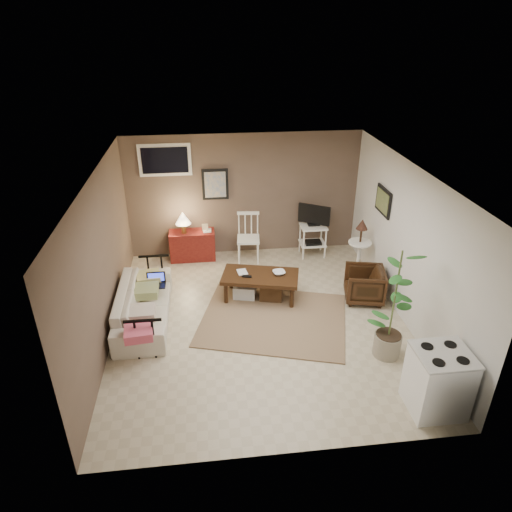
{
  "coord_description": "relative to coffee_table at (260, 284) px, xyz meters",
  "views": [
    {
      "loc": [
        -0.76,
        -5.88,
        4.23
      ],
      "look_at": [
        -0.02,
        0.35,
        0.98
      ],
      "focal_mm": 32.0,
      "sensor_mm": 36.0,
      "label": 1
    }
  ],
  "objects": [
    {
      "name": "spindle_chair",
      "position": [
        -0.04,
        1.43,
        0.18
      ],
      "size": [
        0.47,
        0.47,
        0.95
      ],
      "color": "white",
      "rests_on": "floor"
    },
    {
      "name": "sofa_end_rails",
      "position": [
        -1.77,
        -0.41,
        0.06
      ],
      "size": [
        0.52,
        1.94,
        0.65
      ],
      "primitive_type": null,
      "color": "black",
      "rests_on": "floor"
    },
    {
      "name": "sofa_pillows",
      "position": [
        -1.83,
        -0.64,
        0.2
      ],
      "size": [
        0.37,
        1.85,
        0.13
      ],
      "primitive_type": null,
      "color": "beige",
      "rests_on": "sofa"
    },
    {
      "name": "window",
      "position": [
        -1.53,
        1.81,
        1.68
      ],
      "size": [
        0.96,
        0.03,
        0.6
      ],
      "primitive_type": "cube",
      "color": "white"
    },
    {
      "name": "book_console",
      "position": [
        -0.9,
        1.59,
        0.42
      ],
      "size": [
        0.15,
        0.02,
        0.21
      ],
      "primitive_type": "imported",
      "rotation": [
        0.0,
        0.0,
        -0.01
      ],
      "color": "#331E0E",
      "rests_on": "red_console"
    },
    {
      "name": "book_table",
      "position": [
        -0.36,
        0.1,
        0.29
      ],
      "size": [
        0.16,
        0.04,
        0.22
      ],
      "primitive_type": "imported",
      "rotation": [
        0.0,
        0.0,
        0.14
      ],
      "color": "#331E0E",
      "rests_on": "coffee_table"
    },
    {
      "name": "stove",
      "position": [
        1.79,
        -2.71,
        0.15
      ],
      "size": [
        0.65,
        0.6,
        0.84
      ],
      "color": "white",
      "rests_on": "floor"
    },
    {
      "name": "coffee_table",
      "position": [
        0.0,
        0.0,
        0.0
      ],
      "size": [
        1.38,
        0.93,
        0.48
      ],
      "color": "#331E0E",
      "rests_on": "floor"
    },
    {
      "name": "laptop",
      "position": [
        -1.69,
        -0.08,
        0.23
      ],
      "size": [
        0.3,
        0.22,
        0.2
      ],
      "color": "black",
      "rests_on": "sofa"
    },
    {
      "name": "floor",
      "position": [
        -0.08,
        -0.67,
        -0.27
      ],
      "size": [
        5.0,
        5.0,
        0.0
      ],
      "primitive_type": "plane",
      "color": "#C1B293",
      "rests_on": "ground"
    },
    {
      "name": "rug",
      "position": [
        0.14,
        -0.67,
        -0.26
      ],
      "size": [
        2.65,
        2.35,
        0.02
      ],
      "primitive_type": "cube",
      "rotation": [
        0.0,
        0.0,
        -0.29
      ],
      "color": "brown",
      "rests_on": "floor"
    },
    {
      "name": "art_right",
      "position": [
        2.14,
        0.38,
        1.25
      ],
      "size": [
        0.03,
        0.6,
        0.45
      ],
      "primitive_type": "cube",
      "color": "black"
    },
    {
      "name": "sofa",
      "position": [
        -1.88,
        -0.41,
        0.11
      ],
      "size": [
        0.57,
        1.94,
        0.76
      ],
      "primitive_type": "imported",
      "rotation": [
        0.0,
        0.0,
        1.57
      ],
      "color": "beige",
      "rests_on": "floor"
    },
    {
      "name": "side_table",
      "position": [
        1.9,
        0.6,
        0.42
      ],
      "size": [
        0.42,
        0.42,
        1.11
      ],
      "color": "white",
      "rests_on": "floor"
    },
    {
      "name": "tv_stand",
      "position": [
        1.25,
        1.47,
        0.3
      ],
      "size": [
        0.57,
        0.41,
        1.07
      ],
      "color": "white",
      "rests_on": "floor"
    },
    {
      "name": "armchair",
      "position": [
        1.73,
        -0.26,
        0.05
      ],
      "size": [
        0.7,
        0.73,
        0.64
      ],
      "primitive_type": "imported",
      "rotation": [
        0.0,
        0.0,
        -1.78
      ],
      "color": "black",
      "rests_on": "floor"
    },
    {
      "name": "red_console",
      "position": [
        -1.14,
        1.59,
        0.08
      ],
      "size": [
        0.87,
        0.39,
        1.01
      ],
      "color": "maroon",
      "rests_on": "floor"
    },
    {
      "name": "bowl",
      "position": [
        0.32,
        -0.01,
        0.29
      ],
      "size": [
        0.21,
        0.07,
        0.21
      ],
      "primitive_type": "imported",
      "rotation": [
        0.0,
        0.0,
        0.11
      ],
      "color": "#331E0E",
      "rests_on": "coffee_table"
    },
    {
      "name": "art_back",
      "position": [
        -0.63,
        1.81,
        1.18
      ],
      "size": [
        0.5,
        0.03,
        0.6
      ],
      "primitive_type": "cube",
      "color": "black"
    },
    {
      "name": "potted_plant",
      "position": [
        1.6,
        -1.68,
        0.63
      ],
      "size": [
        0.42,
        0.42,
        1.68
      ],
      "color": "gray",
      "rests_on": "floor"
    }
  ]
}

